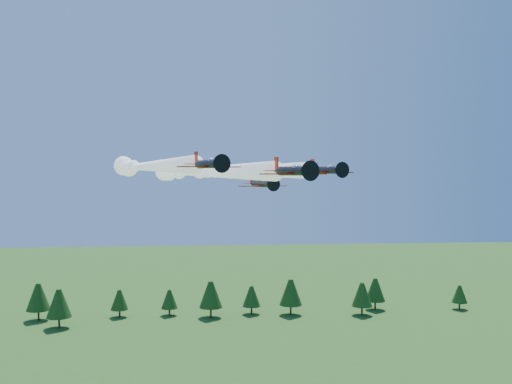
{
  "coord_description": "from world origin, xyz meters",
  "views": [
    {
      "loc": [
        -8.8,
        -74.83,
        47.13
      ],
      "look_at": [
        -2.12,
        0.0,
        44.73
      ],
      "focal_mm": 40.0,
      "sensor_mm": 36.0,
      "label": 1
    }
  ],
  "objects": [
    {
      "name": "plane_lead",
      "position": [
        -9.97,
        23.72,
        47.47
      ],
      "size": [
        25.05,
        58.89,
        3.7
      ],
      "rotation": [
        0.0,
        0.0,
        0.35
      ],
      "color": "black",
      "rests_on": "ground"
    },
    {
      "name": "plane_left",
      "position": [
        -18.67,
        22.29,
        48.37
      ],
      "size": [
        22.31,
        45.15,
        3.7
      ],
      "rotation": [
        0.0,
        0.0,
        0.4
      ],
      "color": "black",
      "rests_on": "ground"
    },
    {
      "name": "plane_right",
      "position": [
        -2.96,
        35.18,
        47.65
      ],
      "size": [
        24.09,
        58.21,
        3.7
      ],
      "rotation": [
        0.0,
        0.0,
        0.34
      ],
      "color": "black",
      "rests_on": "ground"
    },
    {
      "name": "plane_slot",
      "position": [
        -0.71,
        6.47,
        45.69
      ],
      "size": [
        7.12,
        7.97,
        2.52
      ],
      "rotation": [
        0.0,
        0.0,
        0.35
      ],
      "color": "black",
      "rests_on": "ground"
    },
    {
      "name": "treeline",
      "position": [
        -3.67,
        111.53,
        7.01
      ],
      "size": [
        148.0,
        21.81,
        11.9
      ],
      "color": "#382314",
      "rests_on": "ground"
    }
  ]
}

